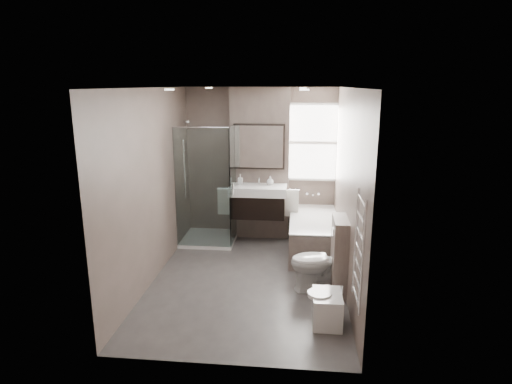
# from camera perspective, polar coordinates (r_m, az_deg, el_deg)

# --- Properties ---
(room) EXTENTS (2.70, 3.90, 2.70)m
(room) POSITION_cam_1_polar(r_m,az_deg,el_deg) (5.66, -1.09, 0.47)
(room) COLOR #464240
(room) RESTS_ON ground
(vanity_pier) EXTENTS (1.00, 0.25, 2.60)m
(vanity_pier) POSITION_cam_1_polar(r_m,az_deg,el_deg) (7.39, 0.54, 3.72)
(vanity_pier) COLOR #655850
(vanity_pier) RESTS_ON ground
(vanity) EXTENTS (0.95, 0.47, 0.66)m
(vanity) POSITION_cam_1_polar(r_m,az_deg,el_deg) (7.17, 0.27, -1.19)
(vanity) COLOR black
(vanity) RESTS_ON vanity_pier
(mirror_cabinet) EXTENTS (0.86, 0.08, 0.76)m
(mirror_cabinet) POSITION_cam_1_polar(r_m,az_deg,el_deg) (7.17, 0.42, 6.07)
(mirror_cabinet) COLOR black
(mirror_cabinet) RESTS_ON vanity_pier
(towel_left) EXTENTS (0.24, 0.06, 0.44)m
(towel_left) POSITION_cam_1_polar(r_m,az_deg,el_deg) (7.23, -4.16, -1.26)
(towel_left) COLOR silver
(towel_left) RESTS_ON vanity_pier
(towel_right) EXTENTS (0.24, 0.06, 0.44)m
(towel_right) POSITION_cam_1_polar(r_m,az_deg,el_deg) (7.13, 4.74, -1.50)
(towel_right) COLOR silver
(towel_right) RESTS_ON vanity_pier
(shower_enclosure) EXTENTS (0.90, 0.90, 2.00)m
(shower_enclosure) POSITION_cam_1_polar(r_m,az_deg,el_deg) (7.28, -5.69, -3.07)
(shower_enclosure) COLOR white
(shower_enclosure) RESTS_ON ground
(bathtub) EXTENTS (0.75, 1.60, 0.57)m
(bathtub) POSITION_cam_1_polar(r_m,az_deg,el_deg) (6.97, 7.64, -5.46)
(bathtub) COLOR #655850
(bathtub) RESTS_ON ground
(window) EXTENTS (0.98, 0.06, 1.33)m
(window) POSITION_cam_1_polar(r_m,az_deg,el_deg) (7.40, 7.62, 6.56)
(window) COLOR white
(window) RESTS_ON room
(toilet) EXTENTS (0.82, 0.56, 0.78)m
(toilet) POSITION_cam_1_polar(r_m,az_deg,el_deg) (5.72, 8.52, -9.20)
(toilet) COLOR white
(toilet) RESTS_ON ground
(cistern_box) EXTENTS (0.19, 0.55, 1.00)m
(cistern_box) POSITION_cam_1_polar(r_m,az_deg,el_deg) (5.66, 11.02, -8.32)
(cistern_box) COLOR #655850
(cistern_box) RESTS_ON ground
(bidet) EXTENTS (0.40, 0.45, 0.47)m
(bidet) POSITION_cam_1_polar(r_m,az_deg,el_deg) (5.06, 9.39, -14.99)
(bidet) COLOR white
(bidet) RESTS_ON ground
(towel_radiator) EXTENTS (0.03, 0.49, 1.10)m
(towel_radiator) POSITION_cam_1_polar(r_m,az_deg,el_deg) (4.19, 13.59, -7.52)
(towel_radiator) COLOR silver
(towel_radiator) RESTS_ON room
(soap_bottle_a) EXTENTS (0.08, 0.08, 0.17)m
(soap_bottle_a) POSITION_cam_1_polar(r_m,az_deg,el_deg) (7.17, -2.11, 1.65)
(soap_bottle_a) COLOR white
(soap_bottle_a) RESTS_ON vanity
(soap_bottle_b) EXTENTS (0.12, 0.12, 0.15)m
(soap_bottle_b) POSITION_cam_1_polar(r_m,az_deg,el_deg) (7.17, 1.90, 1.55)
(soap_bottle_b) COLOR white
(soap_bottle_b) RESTS_ON vanity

